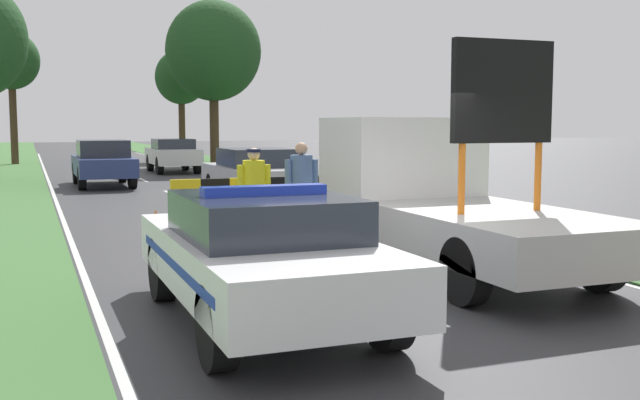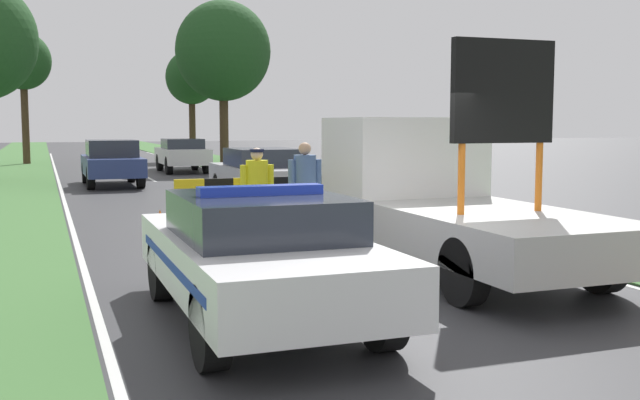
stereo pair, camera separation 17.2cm
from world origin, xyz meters
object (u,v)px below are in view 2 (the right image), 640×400
Objects in this scene: roadside_tree_near_left at (192,78)px; roadside_tree_mid_right at (223,51)px; pedestrian_civilian at (305,183)px; queued_car_sedan_silver at (262,174)px; queued_car_van_white at (182,154)px; police_car at (258,253)px; traffic_cone_centre_front at (226,223)px; roadside_tree_far_left at (23,62)px; queued_car_hatch_blue at (112,162)px; work_truck at (439,195)px; roadside_tree_near_right at (223,51)px; traffic_cone_near_police at (160,223)px; police_officer at (257,187)px; traffic_cone_near_truck at (222,225)px; road_barrier at (261,187)px.

roadside_tree_near_left is 0.80× the size of roadside_tree_mid_right.
queued_car_sedan_silver is at bearing 61.06° from pedestrian_civilian.
pedestrian_civilian is at bearing 86.46° from queued_car_van_white.
police_car is 0.58× the size of roadside_tree_mid_right.
traffic_cone_centre_front is at bearing 136.87° from pedestrian_civilian.
roadside_tree_far_left is (-6.47, 9.05, 4.44)m from queued_car_van_white.
work_truck is at bearing 101.46° from queued_car_hatch_blue.
work_truck is 29.24m from roadside_tree_near_right.
queued_car_van_white reaches higher than traffic_cone_near_police.
police_officer is 0.37× the size of queued_car_sedan_silver.
work_truck is 4.00m from traffic_cone_near_truck.
roadside_tree_near_left reaches higher than road_barrier.
pedestrian_civilian is at bearing -28.15° from traffic_cone_near_police.
queued_car_sedan_silver is at bearing -99.54° from roadside_tree_mid_right.
pedestrian_civilian is at bearing -48.92° from road_barrier.
police_car is at bearing -89.27° from traffic_cone_near_police.
police_officer is at bearing 73.05° from police_car.
work_truck is 10.83× the size of traffic_cone_near_police.
traffic_cone_centre_front is at bearing 71.62° from traffic_cone_near_truck.
roadside_tree_far_left is at bearing -74.16° from queued_car_sedan_silver.
roadside_tree_far_left reaches higher than pedestrian_civilian.
queued_car_hatch_blue is at bearing -123.61° from roadside_tree_mid_right.
work_truck reaches higher than pedestrian_civilian.
roadside_tree_far_left is (-3.91, 28.17, 4.94)m from traffic_cone_centre_front.
queued_car_hatch_blue is (0.08, 18.66, 0.07)m from police_car.
police_officer reaches higher than road_barrier.
work_truck is 3.12× the size of pedestrian_civilian.
queued_car_hatch_blue reaches higher than queued_car_sedan_silver.
road_barrier is at bearing -128.11° from police_officer.
police_officer is 0.22× the size of roadside_tree_mid_right.
roadside_tree_far_left is (-6.30, 22.20, 4.45)m from queued_car_sedan_silver.
pedestrian_civilian is 3.47× the size of traffic_cone_near_police.
traffic_cone_centre_front is (-0.70, -0.07, -0.65)m from road_barrier.
work_truck is 16.81m from queued_car_hatch_blue.
work_truck reaches higher than police_officer.
traffic_cone_near_police is at bearing -54.04° from work_truck.
queued_car_hatch_blue is at bearing -109.46° from roadside_tree_near_left.
roadside_tree_near_left reaches higher than work_truck.
roadside_tree_far_left is at bearing -99.27° from police_officer.
traffic_cone_near_truck is at bearing 79.83° from police_car.
police_car is at bearing -99.89° from traffic_cone_centre_front.
roadside_tree_mid_right is (2.50, 2.75, 4.72)m from queued_car_van_white.
roadside_tree_near_right is (5.07, 24.96, 4.89)m from road_barrier.
police_officer is 26.79m from roadside_tree_near_right.
pedestrian_civilian reaches higher than traffic_cone_near_police.
queued_car_van_white reaches higher than traffic_cone_near_truck.
queued_car_van_white is (1.86, 19.04, -0.16)m from road_barrier.
pedestrian_civilian is (0.64, -0.65, 0.11)m from road_barrier.
police_officer reaches higher than traffic_cone_near_truck.
traffic_cone_near_truck is 0.17× the size of queued_car_van_white.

